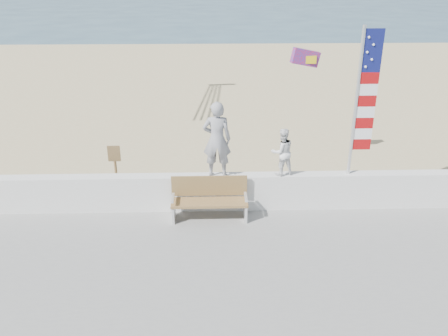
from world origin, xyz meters
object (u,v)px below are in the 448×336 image
(child, at_px, (282,152))
(flag, at_px, (362,97))
(bench, at_px, (209,198))
(adult, at_px, (217,139))

(child, relative_size, flag, 0.33)
(flag, bearing_deg, bench, -172.64)
(adult, height_order, child, adult)
(adult, relative_size, bench, 1.02)
(bench, bearing_deg, adult, 67.14)
(child, height_order, bench, child)
(adult, distance_m, child, 1.59)
(adult, relative_size, child, 1.57)
(bench, bearing_deg, child, 14.59)
(flag, bearing_deg, adult, 180.00)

